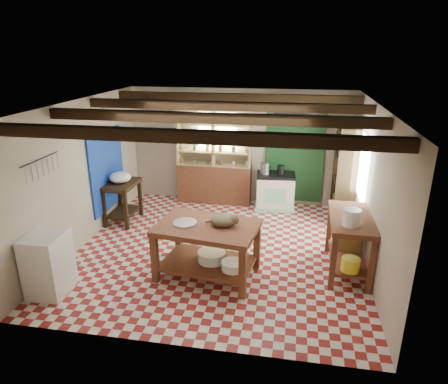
% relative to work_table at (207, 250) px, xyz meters
% --- Properties ---
extents(floor, '(5.00, 5.00, 0.02)m').
position_rel_work_table_xyz_m(floor, '(0.02, 0.84, -0.44)').
color(floor, maroon).
rests_on(floor, ground).
extents(ceiling, '(5.00, 5.00, 0.02)m').
position_rel_work_table_xyz_m(ceiling, '(0.02, 0.84, 2.17)').
color(ceiling, '#48484D').
rests_on(ceiling, wall_back).
extents(wall_back, '(5.00, 0.04, 2.60)m').
position_rel_work_table_xyz_m(wall_back, '(0.02, 3.34, 0.87)').
color(wall_back, '#BAAB96').
rests_on(wall_back, floor).
extents(wall_front, '(5.00, 0.04, 2.60)m').
position_rel_work_table_xyz_m(wall_front, '(0.02, -1.66, 0.87)').
color(wall_front, '#BAAB96').
rests_on(wall_front, floor).
extents(wall_left, '(0.04, 5.00, 2.60)m').
position_rel_work_table_xyz_m(wall_left, '(-2.48, 0.84, 0.87)').
color(wall_left, '#BAAB96').
rests_on(wall_left, floor).
extents(wall_right, '(0.04, 5.00, 2.60)m').
position_rel_work_table_xyz_m(wall_right, '(2.52, 0.84, 0.87)').
color(wall_right, '#BAAB96').
rests_on(wall_right, floor).
extents(ceiling_beams, '(5.00, 3.80, 0.15)m').
position_rel_work_table_xyz_m(ceiling_beams, '(0.02, 0.84, 2.05)').
color(ceiling_beams, black).
rests_on(ceiling_beams, ceiling).
extents(blue_wall_patch, '(0.04, 1.40, 1.60)m').
position_rel_work_table_xyz_m(blue_wall_patch, '(-2.45, 1.74, 0.67)').
color(blue_wall_patch, '#163AA9').
rests_on(blue_wall_patch, wall_left).
extents(green_wall_patch, '(1.30, 0.04, 2.30)m').
position_rel_work_table_xyz_m(green_wall_patch, '(1.27, 3.31, 0.82)').
color(green_wall_patch, '#1A4320').
rests_on(green_wall_patch, wall_back).
extents(window_back, '(0.90, 0.02, 0.80)m').
position_rel_work_table_xyz_m(window_back, '(-0.48, 3.32, 1.27)').
color(window_back, beige).
rests_on(window_back, wall_back).
extents(window_right, '(0.02, 1.30, 1.20)m').
position_rel_work_table_xyz_m(window_right, '(2.50, 1.84, 0.97)').
color(window_right, beige).
rests_on(window_right, wall_right).
extents(utensil_rail, '(0.06, 0.90, 0.28)m').
position_rel_work_table_xyz_m(utensil_rail, '(-2.42, -0.36, 1.35)').
color(utensil_rail, black).
rests_on(utensil_rail, wall_left).
extents(pot_rack, '(0.86, 0.12, 0.36)m').
position_rel_work_table_xyz_m(pot_rack, '(1.27, 2.89, 1.75)').
color(pot_rack, black).
rests_on(pot_rack, ceiling).
extents(shelving_unit, '(1.70, 0.34, 2.20)m').
position_rel_work_table_xyz_m(shelving_unit, '(-0.53, 3.15, 0.67)').
color(shelving_unit, tan).
rests_on(shelving_unit, floor).
extents(tall_rack, '(0.40, 0.86, 2.00)m').
position_rel_work_table_xyz_m(tall_rack, '(2.30, 2.64, 0.57)').
color(tall_rack, black).
rests_on(tall_rack, floor).
extents(work_table, '(1.66, 1.22, 0.87)m').
position_rel_work_table_xyz_m(work_table, '(0.00, 0.00, 0.00)').
color(work_table, brown).
rests_on(work_table, floor).
extents(stove, '(0.87, 0.62, 0.82)m').
position_rel_work_table_xyz_m(stove, '(0.90, 2.99, -0.03)').
color(stove, white).
rests_on(stove, floor).
extents(prep_table, '(0.59, 0.85, 0.85)m').
position_rel_work_table_xyz_m(prep_table, '(-2.18, 1.73, -0.01)').
color(prep_table, black).
rests_on(prep_table, floor).
extents(white_cabinet, '(0.54, 0.64, 0.93)m').
position_rel_work_table_xyz_m(white_cabinet, '(-2.20, -0.87, 0.03)').
color(white_cabinet, white).
rests_on(white_cabinet, floor).
extents(right_counter, '(0.70, 1.35, 0.95)m').
position_rel_work_table_xyz_m(right_counter, '(2.20, 0.53, 0.04)').
color(right_counter, brown).
rests_on(right_counter, floor).
extents(cat, '(0.42, 0.32, 0.18)m').
position_rel_work_table_xyz_m(cat, '(0.25, 0.02, 0.53)').
color(cat, olive).
rests_on(cat, work_table).
extents(steel_tray, '(0.43, 0.43, 0.02)m').
position_rel_work_table_xyz_m(steel_tray, '(-0.35, -0.00, 0.45)').
color(steel_tray, '#B7B8C0').
rests_on(steel_tray, work_table).
extents(basin_large, '(0.51, 0.51, 0.16)m').
position_rel_work_table_xyz_m(basin_large, '(0.06, 0.04, -0.13)').
color(basin_large, white).
rests_on(basin_large, work_table).
extents(basin_small, '(0.41, 0.41, 0.13)m').
position_rel_work_table_xyz_m(basin_small, '(0.43, -0.16, -0.14)').
color(basin_small, white).
rests_on(basin_small, work_table).
extents(kettle_left, '(0.22, 0.22, 0.24)m').
position_rel_work_table_xyz_m(kettle_left, '(0.65, 2.97, 0.50)').
color(kettle_left, '#B7B8C0').
rests_on(kettle_left, stove).
extents(kettle_right, '(0.17, 0.17, 0.20)m').
position_rel_work_table_xyz_m(kettle_right, '(1.00, 3.00, 0.48)').
color(kettle_right, black).
rests_on(kettle_right, stove).
extents(enamel_bowl, '(0.44, 0.44, 0.22)m').
position_rel_work_table_xyz_m(enamel_bowl, '(-2.18, 1.73, 0.53)').
color(enamel_bowl, white).
rests_on(enamel_bowl, prep_table).
extents(white_bucket, '(0.26, 0.26, 0.26)m').
position_rel_work_table_xyz_m(white_bucket, '(2.15, 0.18, 0.65)').
color(white_bucket, white).
rests_on(white_bucket, right_counter).
extents(wicker_basket, '(0.45, 0.36, 0.31)m').
position_rel_work_table_xyz_m(wicker_basket, '(2.21, 0.83, -0.03)').
color(wicker_basket, '#A47E42').
rests_on(wicker_basket, right_counter).
extents(yellow_tub, '(0.29, 0.29, 0.20)m').
position_rel_work_table_xyz_m(yellow_tub, '(2.19, 0.08, -0.08)').
color(yellow_tub, yellow).
rests_on(yellow_tub, right_counter).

